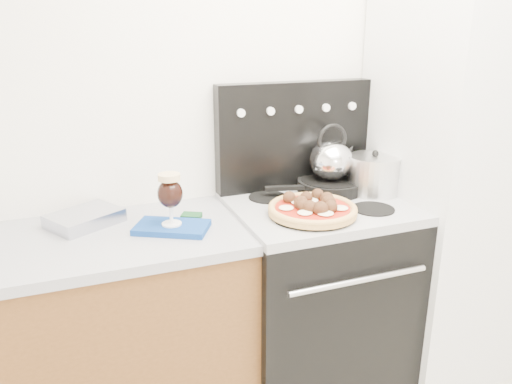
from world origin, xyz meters
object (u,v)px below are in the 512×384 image
base_cabinet (65,350)px  fridge (451,182)px  oven_mitt (172,227)px  skillet (330,186)px  tea_kettle (331,157)px  stove_body (315,299)px  pizza (313,207)px  beer_glass (170,199)px  stock_pot (374,176)px  pizza_pan (312,214)px

base_cabinet → fridge: fridge is taller
oven_mitt → skillet: bearing=11.3°
oven_mitt → tea_kettle: size_ratio=1.26×
stove_body → pizza: size_ratio=2.43×
oven_mitt → skillet: size_ratio=0.92×
oven_mitt → pizza: bearing=-10.3°
tea_kettle → pizza: bearing=-111.3°
skillet → tea_kettle: size_ratio=1.38×
tea_kettle → stove_body: bearing=-113.7°
stove_body → beer_glass: beer_glass is taller
pizza → tea_kettle: bearing=49.1°
beer_glass → pizza: beer_glass is taller
base_cabinet → tea_kettle: 1.40m
fridge → beer_glass: size_ratio=9.00×
oven_mitt → pizza: 0.57m
oven_mitt → stock_pot: stock_pot is taller
base_cabinet → pizza_pan: bearing=-8.4°
fridge → pizza: bearing=-172.9°
pizza_pan → skillet: 0.34m
stove_body → fridge: size_ratio=0.46×
pizza_pan → tea_kettle: size_ratio=1.52×
oven_mitt → stock_pot: bearing=3.8°
fridge → stock_pot: 0.41m
pizza → stock_pot: size_ratio=1.58×
stove_body → skillet: 0.54m
pizza_pan → fridge: bearing=7.1°
beer_glass → skillet: 0.81m
base_cabinet → fridge: size_ratio=0.76×
beer_glass → stock_pot: (0.96, 0.06, -0.03)m
stove_body → tea_kettle: (0.13, 0.14, 0.65)m
oven_mitt → beer_glass: bearing=0.0°
pizza_pan → tea_kettle: (0.22, 0.26, 0.16)m
oven_mitt → skillet: skillet is taller
base_cabinet → fridge: (1.80, -0.05, 0.52)m
skillet → fridge: bearing=-15.7°
skillet → stock_pot: 0.21m
beer_glass → tea_kettle: (0.79, 0.16, 0.06)m
pizza_pan → beer_glass: bearing=169.7°
pizza_pan → oven_mitt: bearing=169.7°
beer_glass → pizza_pan: size_ratio=0.62×
skillet → stock_pot: size_ratio=1.33×
stove_body → beer_glass: bearing=-178.1°
base_cabinet → pizza: pizza is taller
stock_pot → tea_kettle: bearing=151.8°
stove_body → base_cabinet: bearing=178.7°
beer_glass → base_cabinet: bearing=174.0°
oven_mitt → beer_glass: 0.12m
base_cabinet → fridge: bearing=-1.6°
beer_glass → oven_mitt: bearing=0.0°
pizza_pan → pizza: pizza is taller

